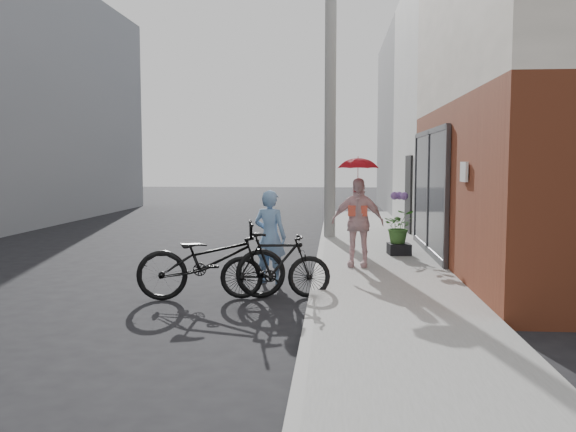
# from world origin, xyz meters

# --- Properties ---
(ground) EXTENTS (80.00, 80.00, 0.00)m
(ground) POSITION_xyz_m (0.00, 0.00, 0.00)
(ground) COLOR black
(ground) RESTS_ON ground
(sidewalk) EXTENTS (2.20, 24.00, 0.12)m
(sidewalk) POSITION_xyz_m (2.10, 2.00, 0.06)
(sidewalk) COLOR gray
(sidewalk) RESTS_ON ground
(curb) EXTENTS (0.12, 24.00, 0.12)m
(curb) POSITION_xyz_m (0.94, 2.00, 0.06)
(curb) COLOR #9E9E99
(curb) RESTS_ON ground
(plaster_building) EXTENTS (8.00, 6.00, 7.00)m
(plaster_building) POSITION_xyz_m (7.20, 9.00, 3.50)
(plaster_building) COLOR white
(plaster_building) RESTS_ON ground
(east_building_far) EXTENTS (8.00, 8.00, 7.00)m
(east_building_far) POSITION_xyz_m (7.20, 16.00, 3.50)
(east_building_far) COLOR gray
(east_building_far) RESTS_ON ground
(utility_pole) EXTENTS (0.28, 0.28, 7.00)m
(utility_pole) POSITION_xyz_m (1.10, 6.00, 3.50)
(utility_pole) COLOR #9E9E99
(utility_pole) RESTS_ON ground
(officer) EXTENTS (0.64, 0.53, 1.52)m
(officer) POSITION_xyz_m (0.19, 0.61, 0.76)
(officer) COLOR #729CCC
(officer) RESTS_ON ground
(bike_left) EXTENTS (2.22, 1.13, 1.12)m
(bike_left) POSITION_xyz_m (-0.53, -0.61, 0.56)
(bike_left) COLOR black
(bike_left) RESTS_ON ground
(bike_right) EXTENTS (1.63, 0.64, 0.96)m
(bike_right) POSITION_xyz_m (0.38, -0.50, 0.48)
(bike_right) COLOR black
(bike_right) RESTS_ON ground
(kimono_woman) EXTENTS (0.97, 0.52, 1.57)m
(kimono_woman) POSITION_xyz_m (1.63, 1.65, 0.91)
(kimono_woman) COLOR beige
(kimono_woman) RESTS_ON sidewalk
(parasol) EXTENTS (0.72, 0.72, 0.63)m
(parasol) POSITION_xyz_m (1.63, 1.65, 2.01)
(parasol) COLOR red
(parasol) RESTS_ON kimono_woman
(planter) EXTENTS (0.47, 0.47, 0.23)m
(planter) POSITION_xyz_m (2.52, 3.11, 0.23)
(planter) COLOR black
(planter) RESTS_ON sidewalk
(potted_plant) EXTENTS (0.61, 0.53, 0.68)m
(potted_plant) POSITION_xyz_m (2.52, 3.11, 0.69)
(potted_plant) COLOR #3B6D2B
(potted_plant) RESTS_ON planter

